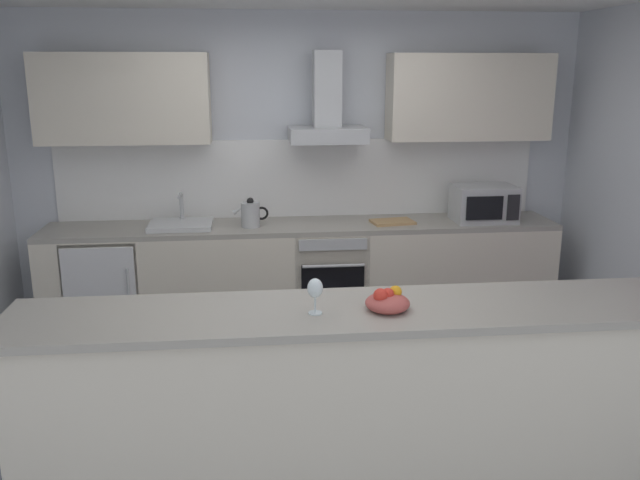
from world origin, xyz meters
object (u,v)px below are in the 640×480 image
Objects in this scene: oven at (329,275)px; range_hood at (327,114)px; refrigerator at (108,286)px; wine_glass at (315,289)px; kettle at (251,214)px; sink at (181,224)px; chopping_board at (392,222)px; fruit_bowl at (387,302)px; microwave at (484,203)px.

range_hood is (0.00, 0.13, 1.33)m from oven.
range_hood is (1.81, 0.13, 1.36)m from refrigerator.
kettle is at bearing 97.68° from wine_glass.
sink is (0.61, 0.01, 0.50)m from refrigerator.
range_hood reaches higher than oven.
chopping_board is (1.17, 0.01, -0.09)m from kettle.
wine_glass is (-0.34, -2.39, -0.68)m from range_hood.
chopping_board is (0.51, 2.22, -0.12)m from fruit_bowl.
microwave is 2.81× the size of wine_glass.
microwave is at bearing 0.17° from kettle.
wine_glass is at bearing -126.25° from microwave.
wine_glass is 0.37m from fruit_bowl.
oven is at bearing 3.03° from kettle.
range_hood is at bearing 173.09° from microwave.
fruit_bowl is at bearing -50.80° from refrigerator.
oven is 2.35× the size of chopping_board.
kettle is (-1.94, -0.01, -0.04)m from microwave.
sink is (-1.20, 0.01, 0.47)m from oven.
sink reaches higher than refrigerator.
range_hood is (-1.30, 0.16, 0.74)m from microwave.
fruit_bowl is at bearing -73.43° from kettle.
refrigerator is at bearing 123.10° from wine_glass.
oven is 3.64× the size of fruit_bowl.
wine_glass reaches higher than kettle.
chopping_board is at bearing -0.51° from refrigerator.
range_hood reaches higher than chopping_board.
range_hood is 2.49m from fruit_bowl.
wine_glass is (0.30, -2.23, 0.11)m from kettle.
oven is at bearing 177.43° from chopping_board.
fruit_bowl is (1.83, -2.24, 0.61)m from refrigerator.
oven is 2.38m from wine_glass.
microwave is 1.50m from range_hood.
sink is at bearing 118.38° from fruit_bowl.
range_hood is (1.20, 0.12, 0.86)m from sink.
range_hood is 2.12× the size of chopping_board.
refrigerator is 1.18× the size of range_hood.
refrigerator is 2.94× the size of kettle.
kettle is (1.17, -0.03, 0.58)m from refrigerator.
sink is 1.73m from chopping_board.
range_hood is at bearing 5.65° from sink.
microwave is at bearing -0.89° from sink.
range_hood is 1.03m from chopping_board.
microwave is 2.56m from fruit_bowl.
chopping_board is (0.53, -0.15, -0.88)m from range_hood.
oven is 2.77× the size of kettle.
range_hood reaches higher than sink.
oven is 0.70m from chopping_board.
sink is 2.27× the size of fruit_bowl.
chopping_board is (0.53, -0.02, 0.45)m from oven.
refrigerator is at bearing -175.82° from range_hood.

